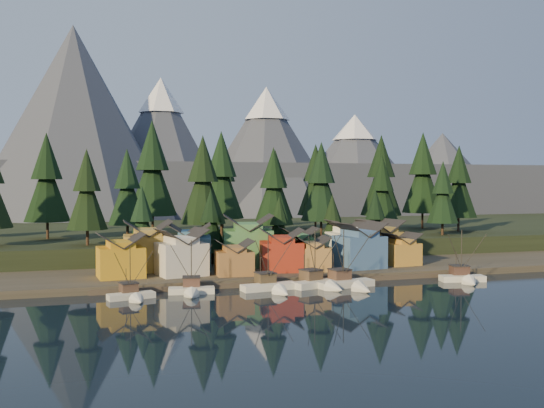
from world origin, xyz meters
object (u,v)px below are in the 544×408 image
object	(u,v)px
house_front_1	(181,251)
house_back_1	(190,246)
boat_3	(321,276)
boat_4	(349,277)
boat_2	(272,280)
boat_0	(133,289)
boat_1	(191,282)
boat_6	(464,271)
house_front_0	(121,254)
house_back_0	(148,245)

from	to	relation	value
house_front_1	house_back_1	size ratio (longest dim) A/B	1.02
boat_3	boat_4	xyz separation A→B (m)	(5.28, -1.89, -0.13)
boat_2	boat_0	bearing A→B (deg)	174.39
boat_1	boat_4	distance (m)	30.99
boat_3	house_back_1	size ratio (longest dim) A/B	1.19
boat_0	boat_6	xyz separation A→B (m)	(67.71, -0.87, 0.41)
boat_0	house_front_0	size ratio (longest dim) A/B	1.06
boat_0	boat_4	xyz separation A→B (m)	(41.75, -0.41, 0.29)
boat_2	boat_3	size ratio (longest dim) A/B	1.00
boat_2	house_back_0	world-z (taller)	house_back_0
house_front_0	house_back_1	bearing A→B (deg)	17.46
boat_0	house_front_0	bearing A→B (deg)	81.79
boat_3	house_back_0	xyz separation A→B (m)	(-31.44, 23.17, 4.86)
boat_0	boat_3	size ratio (longest dim) A/B	0.82
house_front_0	boat_6	bearing A→B (deg)	-19.86
house_back_0	house_back_1	size ratio (longest dim) A/B	1.03
boat_2	boat_3	xyz separation A→B (m)	(10.17, 0.52, 0.27)
house_back_0	boat_3	bearing A→B (deg)	-35.16
boat_1	boat_6	distance (m)	56.93
house_front_1	boat_1	bearing A→B (deg)	-101.63
boat_1	boat_4	bearing A→B (deg)	4.51
boat_1	boat_2	world-z (taller)	boat_2
boat_3	boat_2	bearing A→B (deg)	164.68
boat_1	boat_2	distance (m)	15.48
boat_2	house_front_0	distance (m)	32.09
boat_3	house_back_0	size ratio (longest dim) A/B	1.15
boat_6	boat_1	bearing A→B (deg)	-170.12
boat_0	boat_6	size ratio (longest dim) A/B	0.85
house_front_0	house_back_0	size ratio (longest dim) A/B	0.88
boat_1	boat_4	size ratio (longest dim) A/B	0.84
boat_1	boat_4	xyz separation A→B (m)	(30.89, -2.44, 0.06)
house_front_0	boat_3	bearing A→B (deg)	-27.79
boat_1	house_back_0	distance (m)	23.90
boat_0	house_back_0	size ratio (longest dim) A/B	0.94
boat_4	house_front_0	xyz separation A→B (m)	(-42.88, 17.51, 3.94)
boat_4	house_front_0	world-z (taller)	boat_4
boat_2	house_front_0	world-z (taller)	boat_2
boat_6	house_front_1	bearing A→B (deg)	175.80
house_back_0	house_back_1	bearing A→B (deg)	-6.23
house_front_0	house_back_1	distance (m)	16.52
boat_1	boat_6	xyz separation A→B (m)	(56.86, -2.90, 0.18)
house_front_1	boat_2	bearing A→B (deg)	-56.08
boat_4	house_back_0	xyz separation A→B (m)	(-36.72, 25.06, 4.99)
boat_3	house_front_1	bearing A→B (deg)	131.23
boat_6	house_front_0	distance (m)	71.26
boat_3	boat_4	distance (m)	5.61
boat_6	house_back_0	bearing A→B (deg)	170.65
house_back_0	house_front_0	bearing A→B (deg)	-127.97
boat_3	house_front_0	bearing A→B (deg)	139.21
boat_4	house_front_0	size ratio (longest dim) A/B	1.37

